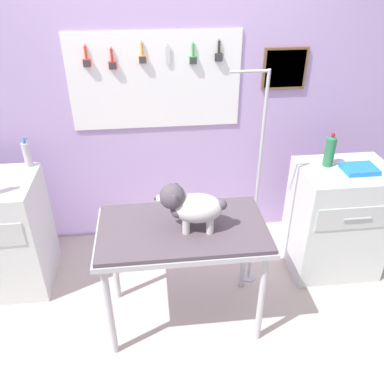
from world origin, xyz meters
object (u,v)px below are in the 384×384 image
Objects in this scene: pump_bottle_white at (27,154)px; soda_bottle at (330,151)px; grooming_arm at (255,196)px; grooming_table at (183,237)px; dog at (190,206)px; cabinet_right at (336,220)px.

soda_bottle is (2.21, -0.25, 0.03)m from pump_bottle_white.
grooming_table is at bearing -149.37° from grooming_arm.
pump_bottle_white is at bearing 173.61° from soda_bottle.
pump_bottle_white is 0.89× the size of soda_bottle.
pump_bottle_white is at bearing 145.11° from grooming_table.
grooming_arm reaches higher than pump_bottle_white.
cabinet_right is (1.21, 0.45, -0.52)m from dog.
dog is 1.88× the size of pump_bottle_white.
grooming_table is 0.25m from dog.
grooming_arm is at bearing -14.56° from pump_bottle_white.
dog is 0.48× the size of cabinet_right.
grooming_arm is 1.69m from pump_bottle_white.
dog is at bearing -159.73° from cabinet_right.
soda_bottle is at bearing -6.39° from pump_bottle_white.
soda_bottle is (1.13, 0.50, 0.30)m from grooming_table.
dog is at bearing -154.19° from soda_bottle.
cabinet_right is at bearing 18.58° from grooming_table.
grooming_arm is 7.31× the size of pump_bottle_white.
dog is (0.05, -0.02, 0.25)m from grooming_table.
pump_bottle_white reaches higher than dog.
grooming_arm reaches higher than cabinet_right.
cabinet_right is at bearing 20.27° from dog.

